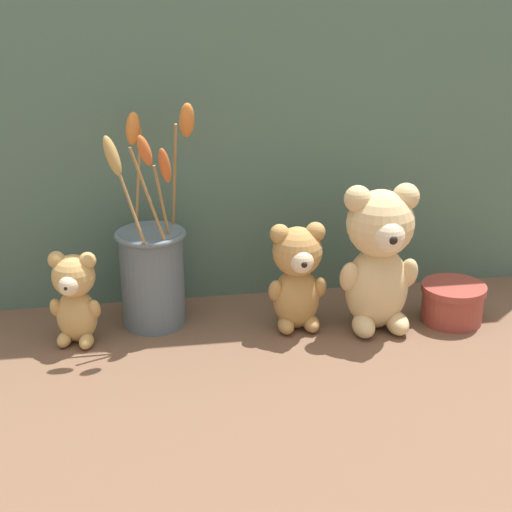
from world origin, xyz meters
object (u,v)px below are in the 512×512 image
teddy_bear_medium (297,275)px  decorative_tin_tall (452,303)px  flower_vase (152,267)px  teddy_bear_small (75,296)px  teddy_bear_large (379,255)px

teddy_bear_medium → decorative_tin_tall: (0.26, -0.02, -0.06)m
teddy_bear_medium → flower_vase: flower_vase is taller
teddy_bear_medium → teddy_bear_small: teddy_bear_medium is taller
flower_vase → decorative_tin_tall: bearing=-8.2°
teddy_bear_small → decorative_tin_tall: size_ratio=1.42×
flower_vase → decorative_tin_tall: (0.48, -0.07, -0.07)m
teddy_bear_large → teddy_bear_medium: (-0.13, 0.02, -0.03)m
flower_vase → decorative_tin_tall: flower_vase is taller
teddy_bear_small → decorative_tin_tall: 0.60m
flower_vase → decorative_tin_tall: 0.49m
teddy_bear_small → decorative_tin_tall: (0.60, -0.02, -0.04)m
teddy_bear_large → flower_vase: size_ratio=0.66×
teddy_bear_large → teddy_bear_medium: bearing=171.6°
decorative_tin_tall → teddy_bear_large: bearing=-178.7°
flower_vase → teddy_bear_medium: bearing=-13.5°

